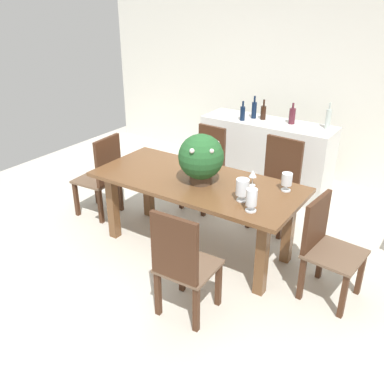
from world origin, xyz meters
name	(u,v)px	position (x,y,z in m)	size (l,w,h in m)	color
ground_plane	(195,249)	(0.00, 0.00, 0.00)	(7.04, 7.04, 0.00)	beige
back_wall	(300,81)	(0.00, 2.60, 1.30)	(6.40, 0.10, 2.60)	silver
dining_table	(197,191)	(0.00, 0.03, 0.65)	(2.05, 0.92, 0.77)	brown
chair_near_right	(182,262)	(0.47, -0.89, 0.53)	(0.45, 0.45, 0.98)	#422616
chair_far_right	(278,180)	(0.47, 0.95, 0.55)	(0.49, 0.44, 1.00)	#422616
chair_far_left	(207,164)	(-0.46, 0.95, 0.52)	(0.42, 0.47, 0.97)	#422616
chair_head_end	(103,174)	(-1.28, 0.04, 0.53)	(0.47, 0.46, 0.97)	#422616
chair_foot_end	(325,243)	(1.29, 0.04, 0.50)	(0.48, 0.50, 0.90)	#422616
flower_centerpiece	(201,158)	(0.07, 0.00, 1.02)	(0.43, 0.43, 0.48)	#4C3828
crystal_vase_left	(242,188)	(0.57, -0.12, 0.89)	(0.12, 0.12, 0.20)	silver
crystal_vase_center_near	(287,180)	(0.81, 0.28, 0.87)	(0.10, 0.10, 0.17)	silver
crystal_vase_right	(252,198)	(0.72, -0.25, 0.89)	(0.09, 0.09, 0.20)	silver
wine_glass	(253,174)	(0.50, 0.21, 0.88)	(0.07, 0.07, 0.16)	silver
kitchen_counter	(266,156)	(-0.05, 1.77, 0.46)	(1.69, 0.54, 0.92)	silver
wine_bottle_dark	(254,110)	(-0.28, 1.81, 1.03)	(0.06, 0.06, 0.29)	#0F1E38
wine_bottle_tall	(328,119)	(0.66, 1.88, 1.04)	(0.06, 0.06, 0.32)	#B2BFB7
wine_bottle_green	(243,113)	(-0.35, 1.64, 1.02)	(0.06, 0.06, 0.25)	#0F1E38
wine_bottle_amber	(292,116)	(0.22, 1.84, 1.02)	(0.08, 0.08, 0.26)	#511E28
wine_bottle_clear	(263,112)	(-0.15, 1.82, 1.01)	(0.07, 0.07, 0.25)	black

